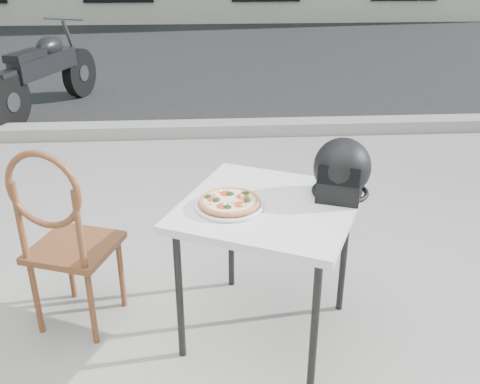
{
  "coord_description": "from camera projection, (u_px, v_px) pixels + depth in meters",
  "views": [
    {
      "loc": [
        0.22,
        -2.15,
        1.76
      ],
      "look_at": [
        0.37,
        -0.01,
        0.76
      ],
      "focal_mm": 40.0,
      "sensor_mm": 36.0,
      "label": 1
    }
  ],
  "objects": [
    {
      "name": "cafe_table_main",
      "position": [
        268.0,
        216.0,
        2.4
      ],
      "size": [
        0.99,
        0.99,
        0.71
      ],
      "rotation": [
        0.0,
        0.0,
        -0.44
      ],
      "color": "silver",
      "rests_on": "ground"
    },
    {
      "name": "curb",
      "position": [
        184.0,
        129.0,
        5.36
      ],
      "size": [
        30.0,
        0.25,
        0.12
      ],
      "primitive_type": "cube",
      "color": "gray",
      "rests_on": "ground"
    },
    {
      "name": "street_asphalt",
      "position": [
        191.0,
        57.0,
        9.0
      ],
      "size": [
        30.0,
        8.0,
        0.0
      ],
      "primitive_type": "cube",
      "color": "black",
      "rests_on": "ground"
    },
    {
      "name": "plate",
      "position": [
        229.0,
        206.0,
        2.34
      ],
      "size": [
        0.4,
        0.4,
        0.02
      ],
      "rotation": [
        0.0,
        0.0,
        0.42
      ],
      "color": "white",
      "rests_on": "cafe_table_main"
    },
    {
      "name": "helmet",
      "position": [
        342.0,
        171.0,
        2.41
      ],
      "size": [
        0.34,
        0.35,
        0.27
      ],
      "rotation": [
        0.0,
        0.0,
        -0.36
      ],
      "color": "black",
      "rests_on": "cafe_table_main"
    },
    {
      "name": "ground",
      "position": [
        167.0,
        329.0,
        2.68
      ],
      "size": [
        80.0,
        80.0,
        0.0
      ],
      "primitive_type": "plane",
      "color": "gray",
      "rests_on": "ground"
    },
    {
      "name": "cafe_chair_main",
      "position": [
        63.0,
        232.0,
        2.47
      ],
      "size": [
        0.48,
        0.48,
        0.98
      ],
      "rotation": [
        0.0,
        0.0,
        2.81
      ],
      "color": "brown",
      "rests_on": "ground"
    },
    {
      "name": "motorcycle",
      "position": [
        46.0,
        74.0,
        5.95
      ],
      "size": [
        0.78,
        1.89,
        0.98
      ],
      "rotation": [
        0.0,
        0.0,
        -0.33
      ],
      "color": "black",
      "rests_on": "street_asphalt"
    },
    {
      "name": "pizza",
      "position": [
        229.0,
        201.0,
        2.33
      ],
      "size": [
        0.33,
        0.33,
        0.03
      ],
      "rotation": [
        0.0,
        0.0,
        0.24
      ],
      "color": "#CF834B",
      "rests_on": "plate"
    }
  ]
}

